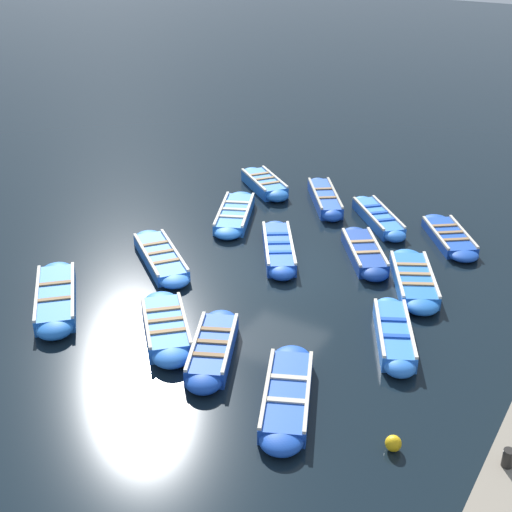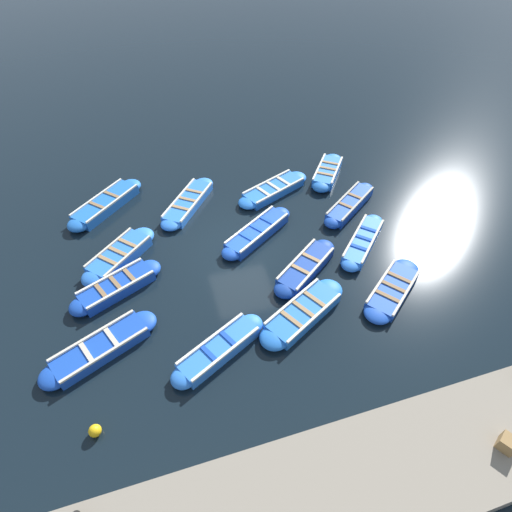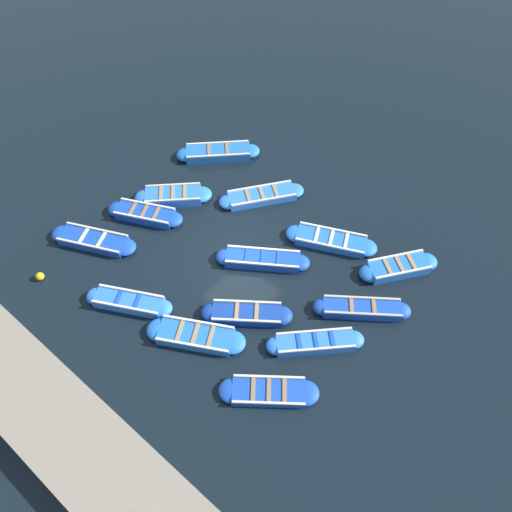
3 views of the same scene
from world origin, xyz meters
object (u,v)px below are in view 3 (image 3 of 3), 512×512
Objects in this scene: boat_alongside at (218,153)px; boat_stern_in at (93,240)px; boat_mid_row at (145,214)px; boat_outer_right at (173,196)px; boat_outer_left at (262,196)px; boat_near_quay at (129,302)px; buoy_orange_near at (40,276)px; boat_end_of_row at (247,314)px; boat_bow_out at (315,343)px; boat_broadside at (196,336)px; boat_drifting at (269,392)px; boat_far_corner at (399,267)px; boat_centre at (362,309)px; boat_tucked at (331,240)px; boat_inner_gap at (263,260)px.

boat_alongside is 0.93× the size of boat_stern_in.
boat_mid_row is 1.53m from boat_outer_right.
boat_outer_left is at bearing -50.03° from boat_outer_right.
boat_near_quay is 10.17× the size of buoy_orange_near.
boat_end_of_row is (-2.52, -6.33, -0.02)m from boat_outer_right.
boat_mid_row is 9.12m from boat_bow_out.
boat_broadside is 3.29m from boat_drifting.
boat_stern_in is 1.05× the size of boat_outer_left.
boat_far_corner is at bearing -6.30° from boat_drifting.
boat_far_corner reaches higher than boat_outer_left.
boat_outer_right is at bearing 92.07° from boat_centre.
boat_far_corner reaches higher than boat_near_quay.
boat_alongside reaches higher than boat_end_of_row.
boat_near_quay is 4.43m from boat_end_of_row.
boat_end_of_row is 7.22m from boat_stern_in.
buoy_orange_near is at bearing 176.45° from boat_alongside.
boat_outer_left is 0.94× the size of boat_tucked.
boat_stern_in is (-3.83, 0.77, -0.03)m from boat_outer_right.
boat_end_of_row is 6.29m from boat_far_corner.
boat_stern_in is (-4.17, 10.25, -0.02)m from boat_centre.
boat_inner_gap is 1.06× the size of boat_centre.
boat_drifting is (0.60, -6.18, -0.05)m from boat_near_quay.
boat_end_of_row is at bearing -57.21° from boat_near_quay.
boat_bow_out is 0.97× the size of boat_outer_right.
boat_mid_row reaches higher than boat_outer_left.
boat_alongside is 9.70m from boat_broadside.
boat_near_quay is 1.03× the size of boat_drifting.
boat_broadside is at bearing 139.75° from boat_centre.
boat_stern_in is (-1.96, 9.71, -0.00)m from boat_bow_out.
boat_far_corner is (5.39, -3.25, 0.01)m from boat_end_of_row.
boat_outer_right reaches higher than boat_mid_row.
boat_near_quay reaches higher than buoy_orange_near.
buoy_orange_near is at bearing 114.12° from boat_bow_out.
boat_stern_in is (-2.32, 0.59, -0.02)m from boat_mid_row.
boat_near_quay is 3.84m from buoy_orange_near.
boat_drifting is 1.01× the size of boat_end_of_row.
boat_stern_in is 12.33m from boat_far_corner.
boat_inner_gap is 4.07m from boat_bow_out.
boat_centre reaches higher than boat_tucked.
boat_bow_out is at bearing -126.20° from boat_outer_left.
boat_outer_right reaches higher than buoy_orange_near.
boat_centre is at bearing -82.51° from boat_inner_gap.
boat_broadside reaches higher than boat_bow_out.
boat_bow_out is 2.69m from boat_end_of_row.
boat_centre is 1.04× the size of boat_end_of_row.
boat_tucked is (4.85, -0.43, -0.02)m from boat_end_of_row.
boat_end_of_row is at bearing -111.70° from boat_outer_right.
boat_tucked is at bearing -92.43° from boat_outer_left.
boat_alongside is 3.38m from boat_outer_right.
boat_stern_in is (-1.31, 7.09, -0.01)m from boat_end_of_row.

